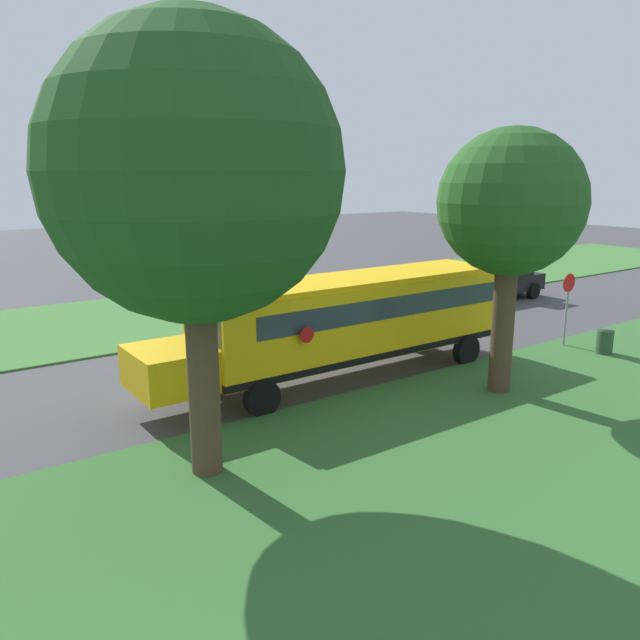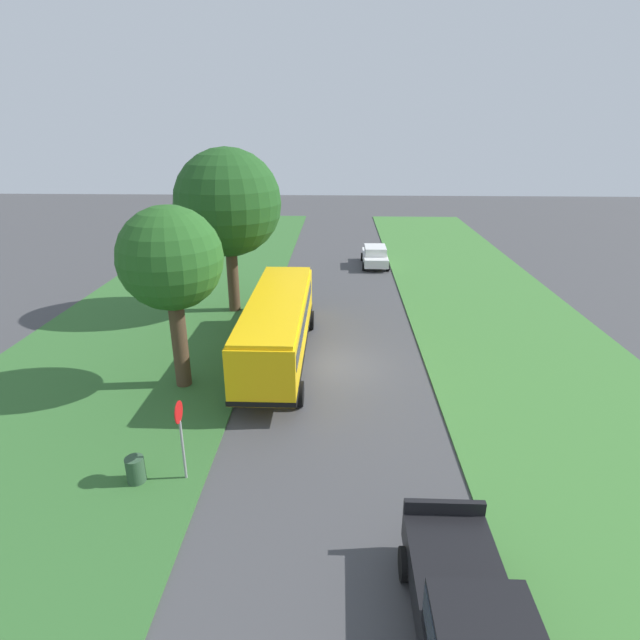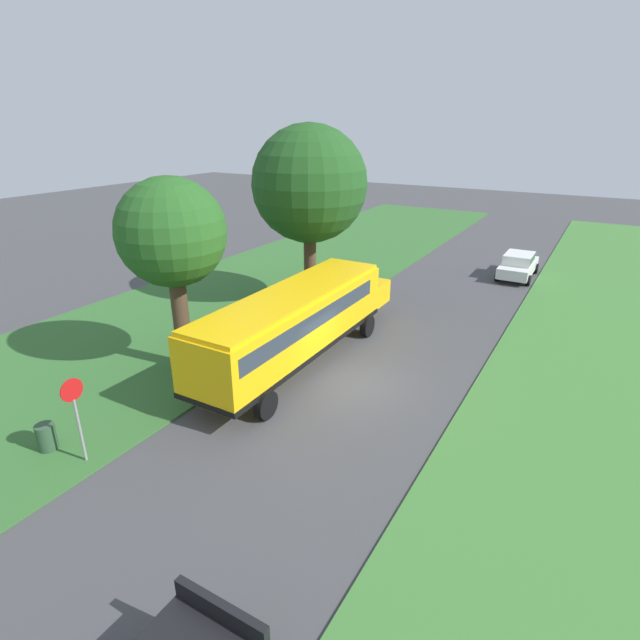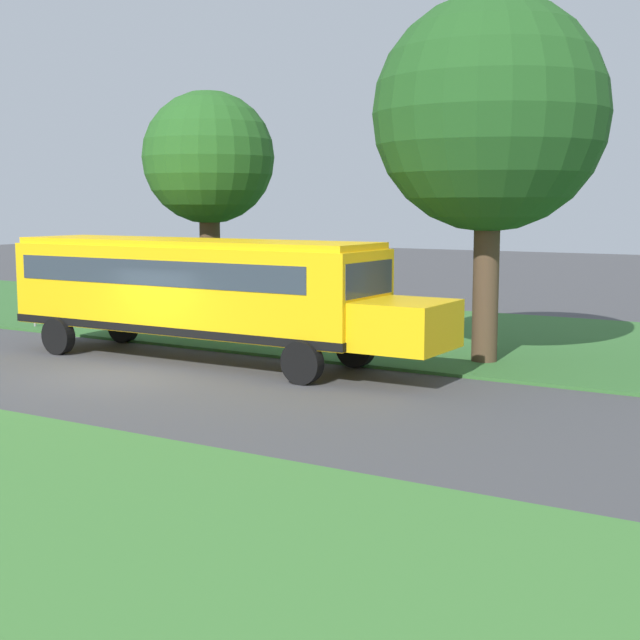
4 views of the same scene
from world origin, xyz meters
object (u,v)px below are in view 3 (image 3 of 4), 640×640
(oak_tree_beside_bus, at_px, (172,233))
(trash_bin, at_px, (47,438))
(stop_sign, at_px, (76,411))
(oak_tree_roadside_mid, at_px, (310,185))
(car_white_nearest, at_px, (518,264))
(school_bus, at_px, (298,319))

(oak_tree_beside_bus, relative_size, trash_bin, 8.33)
(oak_tree_beside_bus, relative_size, stop_sign, 2.73)
(oak_tree_roadside_mid, bearing_deg, car_white_nearest, 49.87)
(oak_tree_beside_bus, bearing_deg, car_white_nearest, 64.74)
(school_bus, relative_size, oak_tree_roadside_mid, 1.35)
(school_bus, xyz_separation_m, trash_bin, (-3.35, -8.72, -1.47))
(oak_tree_roadside_mid, distance_m, trash_bin, 16.34)
(school_bus, xyz_separation_m, oak_tree_roadside_mid, (-3.35, 6.56, 4.30))
(school_bus, bearing_deg, oak_tree_beside_bus, -145.87)
(school_bus, distance_m, oak_tree_beside_bus, 5.75)
(oak_tree_beside_bus, bearing_deg, stop_sign, -72.77)
(oak_tree_roadside_mid, height_order, trash_bin, oak_tree_roadside_mid)
(oak_tree_roadside_mid, relative_size, trash_bin, 10.22)
(car_white_nearest, xyz_separation_m, stop_sign, (-7.40, -25.57, 0.86))
(school_bus, xyz_separation_m, car_white_nearest, (5.50, 17.06, -1.05))
(car_white_nearest, relative_size, stop_sign, 1.61)
(school_bus, height_order, trash_bin, school_bus)
(school_bus, distance_m, car_white_nearest, 17.96)
(school_bus, height_order, oak_tree_beside_bus, oak_tree_beside_bus)
(oak_tree_roadside_mid, relative_size, stop_sign, 3.36)
(car_white_nearest, height_order, trash_bin, car_white_nearest)
(trash_bin, bearing_deg, car_white_nearest, 71.05)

